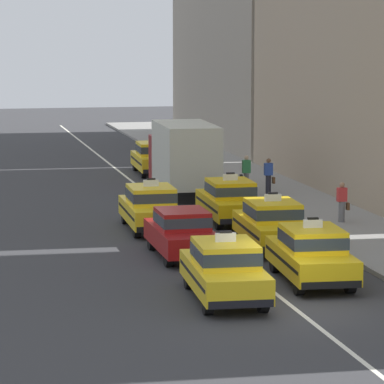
{
  "coord_description": "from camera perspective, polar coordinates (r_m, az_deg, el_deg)",
  "views": [
    {
      "loc": [
        -9.06,
        -28.23,
        7.37
      ],
      "look_at": [
        0.11,
        13.11,
        1.3
      ],
      "focal_mm": 105.98,
      "sensor_mm": 36.0,
      "label": 1
    }
  ],
  "objects": [
    {
      "name": "taxi_right_third",
      "position": [
        43.63,
        1.91,
        -0.4
      ],
      "size": [
        1.95,
        4.61,
        1.96
      ],
      "color": "black",
      "rests_on": "ground"
    },
    {
      "name": "sidewalk_curb",
      "position": [
        46.23,
        6.14,
        -0.97
      ],
      "size": [
        4.0,
        90.0,
        0.15
      ],
      "primitive_type": "cube",
      "color": "gray",
      "rests_on": "ground"
    },
    {
      "name": "taxi_right_fifth",
      "position": [
        58.31,
        -1.95,
        1.76
      ],
      "size": [
        1.97,
        4.62,
        1.96
      ],
      "color": "black",
      "rests_on": "ground"
    },
    {
      "name": "pedestrian_mid_block",
      "position": [
        43.26,
        7.56,
        -0.51
      ],
      "size": [
        0.47,
        0.24,
        1.52
      ],
      "color": "slate",
      "rests_on": "sidewalk_curb"
    },
    {
      "name": "taxi_left_third",
      "position": [
        41.95,
        -2.1,
        -0.75
      ],
      "size": [
        1.92,
        4.6,
        1.96
      ],
      "color": "black",
      "rests_on": "ground"
    },
    {
      "name": "taxi_left_nearest",
      "position": [
        31.09,
        1.66,
        -3.89
      ],
      "size": [
        2.05,
        4.65,
        1.96
      ],
      "color": "black",
      "rests_on": "ground"
    },
    {
      "name": "pedestrian_far_corner",
      "position": [
        51.25,
        2.74,
        0.96
      ],
      "size": [
        0.47,
        0.24,
        1.61
      ],
      "color": "slate",
      "rests_on": "sidewalk_curb"
    },
    {
      "name": "sedan_left_second",
      "position": [
        36.94,
        -0.51,
        -2.01
      ],
      "size": [
        1.77,
        4.3,
        1.58
      ],
      "color": "black",
      "rests_on": "ground"
    },
    {
      "name": "box_truck_right_fourth",
      "position": [
        50.93,
        -0.46,
        1.85
      ],
      "size": [
        2.49,
        7.04,
        3.27
      ],
      "color": "black",
      "rests_on": "ground"
    },
    {
      "name": "taxi_right_nearest",
      "position": [
        33.43,
        6.04,
        -3.08
      ],
      "size": [
        2.11,
        4.67,
        1.96
      ],
      "color": "black",
      "rests_on": "ground"
    },
    {
      "name": "taxi_right_second",
      "position": [
        38.42,
        4.04,
        -1.59
      ],
      "size": [
        2.03,
        4.64,
        1.96
      ],
      "color": "black",
      "rests_on": "ground"
    },
    {
      "name": "lane_stripe_left_right",
      "position": [
        49.62,
        -1.85,
        -0.38
      ],
      "size": [
        0.14,
        80.0,
        0.01
      ],
      "primitive_type": "cube",
      "color": "silver",
      "rests_on": "ground"
    },
    {
      "name": "ground_plane",
      "position": [
        30.55,
        5.15,
        -5.83
      ],
      "size": [
        160.0,
        160.0,
        0.0
      ],
      "primitive_type": "plane",
      "color": "#353538"
    },
    {
      "name": "pedestrian_near_crosswalk",
      "position": [
        49.66,
        3.88,
        0.75
      ],
      "size": [
        0.47,
        0.24,
        1.66
      ],
      "color": "#23232D",
      "rests_on": "sidewalk_curb"
    }
  ]
}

